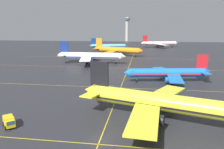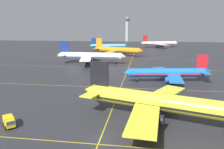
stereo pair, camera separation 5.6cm
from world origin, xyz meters
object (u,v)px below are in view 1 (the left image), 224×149
Objects in this scene: airliner_distant_taxiway at (159,43)px; airliner_second_row at (168,73)px; airliner_third_row at (91,56)px; airliner_front_gate at (158,102)px; service_truck_red_van at (9,121)px; airliner_far_right_stand at (108,46)px; control_tower at (127,27)px; airliner_far_left_stand at (117,50)px.

airliner_second_row is at bearing -92.59° from airliner_distant_taxiway.
airliner_second_row is 0.82× the size of airliner_third_row.
airliner_front_gate reaches higher than service_truck_red_van.
service_truck_red_van is (5.11, -163.93, -2.63)m from airliner_far_right_stand.
airliner_second_row is at bearing -82.16° from control_tower.
airliner_far_left_stand reaches higher than airliner_far_right_stand.
airliner_far_left_stand is at bearing 74.22° from airliner_third_row.
airliner_front_gate is 32.91m from service_truck_red_van.
airliner_distant_taxiway is at bearing 77.30° from service_truck_red_van.
airliner_distant_taxiway reaches higher than service_truck_red_van.
service_truck_red_van is (2.78, -84.36, -3.24)m from airliner_third_row.
airliner_distant_taxiway is 202.73m from service_truck_red_van.
airliner_third_row reaches higher than service_truck_red_van.
airliner_far_right_stand is 0.88× the size of airliner_distant_taxiway.
airliner_far_right_stand is (-13.31, 40.71, -0.55)m from airliner_far_left_stand.
airliner_front_gate is 9.25× the size of service_truck_red_van.
control_tower is at bearing 88.87° from airliner_third_row.
airliner_far_right_stand is 60.09m from airliner_distant_taxiway.
airliner_third_row is 40.38m from airliner_far_left_stand.
airliner_third_row reaches higher than airliner_front_gate.
airliner_third_row is (-34.48, 76.05, 0.16)m from airliner_front_gate.
airliner_far_left_stand reaches higher than airliner_second_row.
airliner_far_left_stand is 1.12× the size of airliner_far_right_stand.
airliner_far_right_stand is 144.22m from control_tower.
airliner_far_left_stand is (-23.49, 114.91, 0.10)m from airliner_front_gate.
service_truck_red_van is (-37.67, -45.07, -2.46)m from airliner_second_row.
airliner_second_row is 0.92× the size of control_tower.
airliner_far_left_stand is at bearing -116.01° from airliner_distant_taxiway.
airliner_far_left_stand is 0.98× the size of airliner_distant_taxiway.
control_tower is at bearing 89.70° from service_truck_red_van.
airliner_third_row is 84.47m from service_truck_red_van.
airliner_third_row is 79.60m from airliner_far_right_stand.
control_tower is at bearing 87.32° from airliner_far_right_stand.
airliner_distant_taxiway is (6.89, 152.67, 0.75)m from airliner_second_row.
airliner_second_row is 0.85× the size of airliner_far_left_stand.
airliner_far_left_stand is 184.60m from control_tower.
airliner_far_left_stand is 1.08× the size of control_tower.
airliner_front_gate reaches higher than airliner_second_row.
control_tower is at bearing 92.06° from airliner_far_left_stand.
airliner_far_left_stand is (-29.47, 78.14, 0.72)m from airliner_second_row.
airliner_third_row is 1.02× the size of airliner_distant_taxiway.
airliner_second_row is (5.97, 36.76, -0.62)m from airliner_front_gate.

